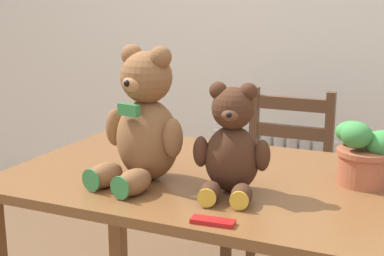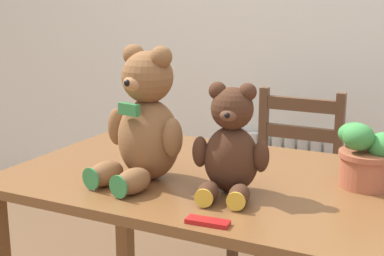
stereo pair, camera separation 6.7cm
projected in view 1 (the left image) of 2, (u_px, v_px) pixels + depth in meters
name	position (u px, v px, depth m)	size (l,w,h in m)	color
wall_back	(303.00, 4.00, 2.74)	(8.00, 0.04, 2.60)	silver
radiator	(271.00, 195.00, 2.96)	(0.70, 0.10, 0.61)	silver
dining_table	(208.00, 207.00, 1.74)	(1.25, 0.83, 0.78)	brown
wooden_chair_behind	(281.00, 191.00, 2.47)	(0.40, 0.42, 0.92)	brown
teddy_bear_left	(144.00, 124.00, 1.62)	(0.29, 0.31, 0.41)	brown
teddy_bear_right	(232.00, 146.00, 1.52)	(0.23, 0.24, 0.32)	#472819
potted_plant	(365.00, 154.00, 1.60)	(0.20, 0.18, 0.20)	#B25B3D
chocolate_bar	(213.00, 221.00, 1.33)	(0.11, 0.04, 0.01)	red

